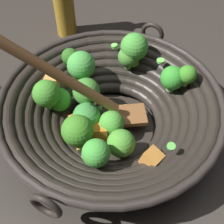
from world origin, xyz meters
TOP-DOWN VIEW (x-y plane):
  - ground_plane at (0.00, 0.00)m, footprint 4.00×4.00m
  - wok at (0.00, -0.00)m, footprint 0.42×0.45m

SIDE VIEW (x-z plane):
  - ground_plane at x=0.00m, z-range 0.00..0.00m
  - wok at x=0.00m, z-range -0.07..0.19m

